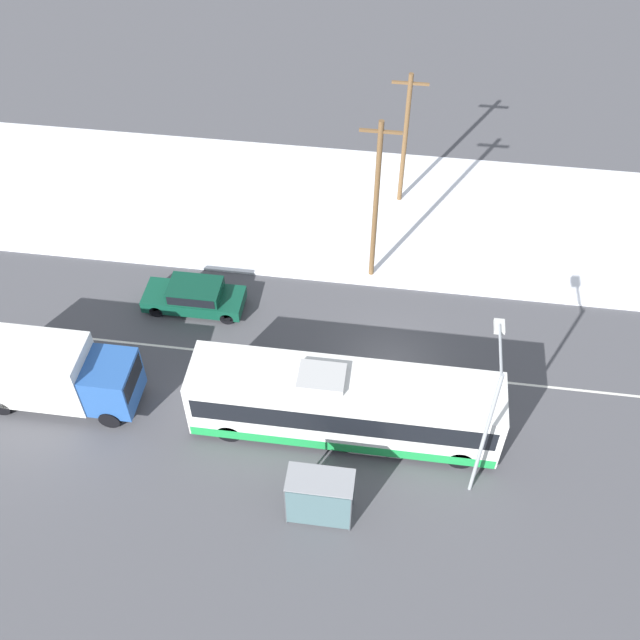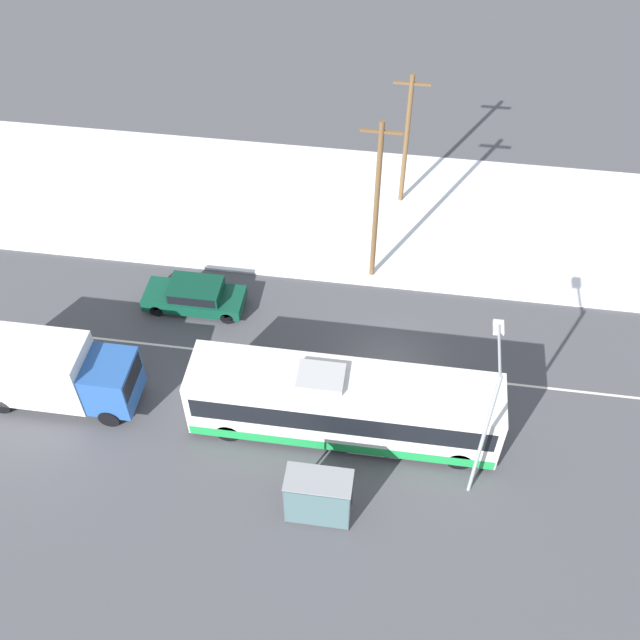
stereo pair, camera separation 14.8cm
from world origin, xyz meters
TOP-DOWN VIEW (x-y plane):
  - ground_plane at (0.00, 0.00)m, footprint 120.00×120.00m
  - snow_lot at (0.00, 10.59)m, footprint 80.00×10.96m
  - lane_marking_center at (0.00, 0.00)m, footprint 60.00×0.12m
  - city_bus at (-1.66, -3.30)m, footprint 12.20×2.57m
  - box_truck at (-13.95, -3.41)m, footprint 7.24×2.30m
  - sedan_car at (-9.32, 2.59)m, footprint 4.65×1.80m
  - pedestrian_at_stop at (-2.65, -6.32)m, footprint 0.62×0.28m
  - bus_shelter at (-2.10, -7.46)m, footprint 2.43×1.20m
  - streetlamp at (3.47, -4.88)m, footprint 0.36×2.64m
  - utility_pole_roadside at (-1.35, 5.87)m, footprint 1.80×0.24m
  - utility_pole_snowlot at (-0.35, 11.88)m, footprint 1.80×0.24m

SIDE VIEW (x-z plane):
  - ground_plane at x=0.00m, z-range 0.00..0.00m
  - lane_marking_center at x=0.00m, z-range 0.00..0.00m
  - snow_lot at x=0.00m, z-range 0.00..0.12m
  - sedan_car at x=-9.32m, z-range 0.07..1.50m
  - pedestrian_at_stop at x=-2.65m, z-range 0.20..1.93m
  - city_bus at x=-1.66m, z-range -0.04..3.32m
  - bus_shelter at x=-2.10m, z-range 0.46..2.86m
  - box_truck at x=-13.95m, z-range 0.16..3.40m
  - utility_pole_snowlot at x=-0.35m, z-range 0.18..7.72m
  - streetlamp at x=3.47m, z-range 0.97..8.02m
  - utility_pole_roadside at x=-1.35m, z-range 0.19..8.89m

